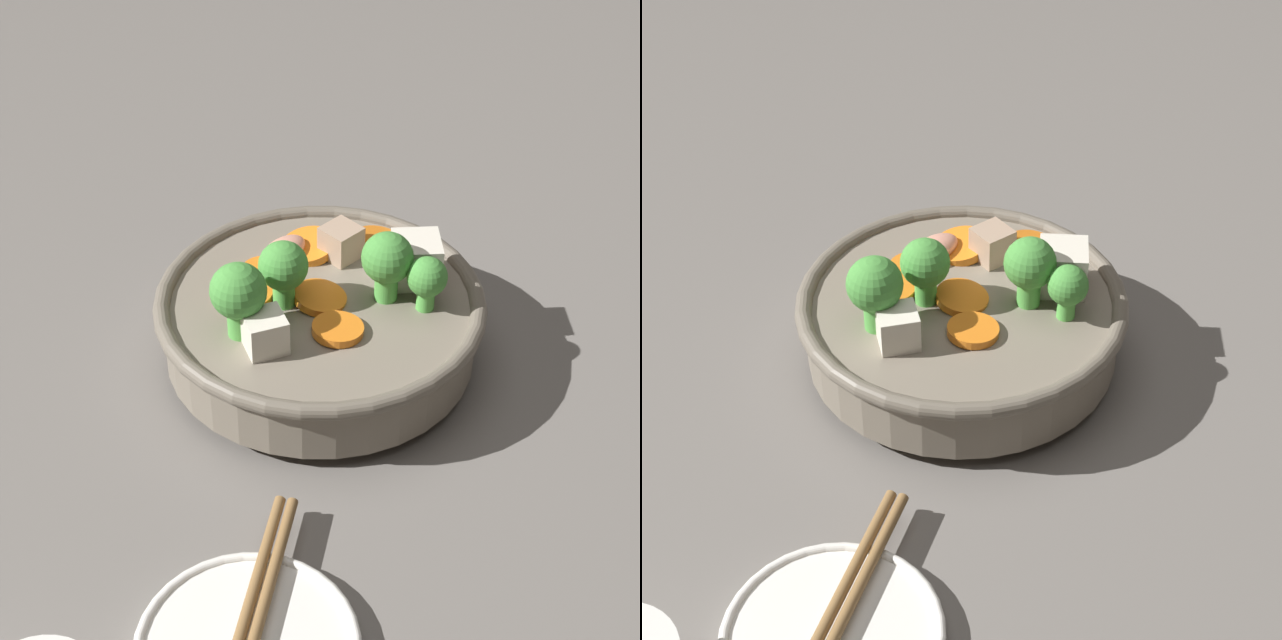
{
  "view_description": "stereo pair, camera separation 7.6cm",
  "coord_description": "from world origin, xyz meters",
  "views": [
    {
      "loc": [
        -0.06,
        0.59,
        0.52
      ],
      "look_at": [
        0.0,
        0.0,
        0.04
      ],
      "focal_mm": 60.0,
      "sensor_mm": 36.0,
      "label": 1
    },
    {
      "loc": [
        -0.14,
        0.58,
        0.52
      ],
      "look_at": [
        0.0,
        0.0,
        0.04
      ],
      "focal_mm": 60.0,
      "sensor_mm": 36.0,
      "label": 2
    }
  ],
  "objects": [
    {
      "name": "side_saucer",
      "position": [
        0.01,
        0.25,
        0.01
      ],
      "size": [
        0.13,
        0.13,
        0.01
      ],
      "color": "white",
      "rests_on": "ground_plane"
    },
    {
      "name": "chopsticks_pair",
      "position": [
        0.01,
        0.25,
        0.02
      ],
      "size": [
        0.03,
        0.2,
        0.01
      ],
      "color": "olive",
      "rests_on": "side_saucer"
    },
    {
      "name": "ground_plane",
      "position": [
        0.0,
        0.0,
        0.0
      ],
      "size": [
        3.0,
        3.0,
        0.0
      ],
      "primitive_type": "plane",
      "color": "slate"
    },
    {
      "name": "stirfry_bowl",
      "position": [
        -0.0,
        -0.0,
        0.04
      ],
      "size": [
        0.24,
        0.24,
        0.11
      ],
      "color": "slate",
      "rests_on": "ground_plane"
    }
  ]
}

